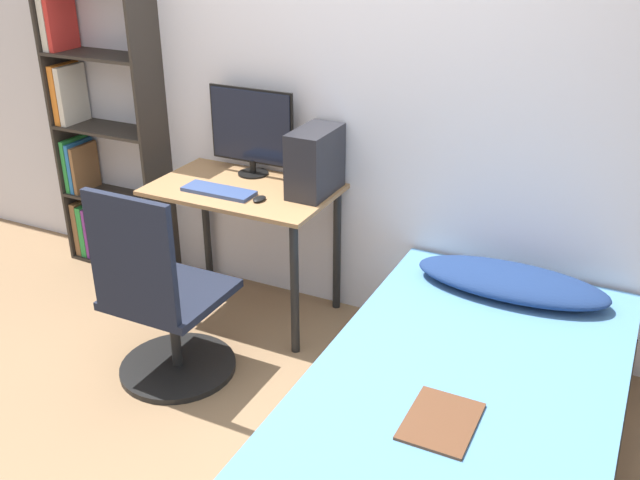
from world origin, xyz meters
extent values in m
plane|color=#846647|center=(0.00, 0.00, 0.00)|extent=(14.00, 14.00, 0.00)
cube|color=silver|center=(0.00, 1.35, 1.25)|extent=(8.00, 0.05, 2.50)
cube|color=#997047|center=(-0.43, 1.03, 0.74)|extent=(0.98, 0.60, 0.02)
cylinder|color=black|center=(-0.87, 0.78, 0.36)|extent=(0.04, 0.04, 0.73)
cylinder|color=black|center=(0.01, 0.78, 0.36)|extent=(0.04, 0.04, 0.73)
cylinder|color=black|center=(-0.87, 1.28, 0.36)|extent=(0.04, 0.04, 0.73)
cylinder|color=black|center=(0.01, 1.28, 0.36)|extent=(0.04, 0.04, 0.73)
cube|color=#2D2823|center=(-1.81, 1.20, 0.89)|extent=(0.02, 0.26, 1.77)
cube|color=#2D2823|center=(-1.14, 1.20, 0.89)|extent=(0.02, 0.26, 1.77)
cube|color=#2D2823|center=(-1.48, 1.20, 0.01)|extent=(0.66, 0.26, 0.02)
cube|color=#2D2823|center=(-1.48, 1.20, 0.45)|extent=(0.66, 0.26, 0.02)
cube|color=#2D2823|center=(-1.48, 1.20, 0.89)|extent=(0.66, 0.26, 0.02)
cube|color=#2D2823|center=(-1.48, 1.20, 1.33)|extent=(0.66, 0.26, 0.02)
cube|color=brown|center=(-1.77, 1.20, 0.20)|extent=(0.04, 0.22, 0.36)
cube|color=green|center=(-1.73, 1.20, 0.19)|extent=(0.04, 0.22, 0.34)
cube|color=#7A338E|center=(-1.69, 1.20, 0.19)|extent=(0.02, 0.22, 0.33)
cube|color=green|center=(-1.78, 1.20, 0.62)|extent=(0.03, 0.22, 0.33)
cube|color=#2870B7|center=(-1.75, 1.20, 0.61)|extent=(0.03, 0.22, 0.32)
cube|color=brown|center=(-1.71, 1.20, 0.61)|extent=(0.03, 0.22, 0.30)
cube|color=orange|center=(-1.77, 1.20, 1.07)|extent=(0.04, 0.22, 0.35)
cube|color=beige|center=(-1.73, 1.20, 1.07)|extent=(0.04, 0.22, 0.35)
cube|color=beige|center=(-1.77, 1.20, 1.51)|extent=(0.04, 0.22, 0.36)
cube|color=red|center=(-1.73, 1.20, 1.51)|extent=(0.03, 0.22, 0.36)
cylinder|color=black|center=(-0.45, 0.37, 0.01)|extent=(0.58, 0.58, 0.03)
cylinder|color=black|center=(-0.45, 0.37, 0.22)|extent=(0.05, 0.05, 0.38)
cube|color=black|center=(-0.45, 0.37, 0.43)|extent=(0.50, 0.50, 0.04)
cube|color=black|center=(-0.45, 0.14, 0.73)|extent=(0.45, 0.04, 0.56)
cube|color=#4C3D2D|center=(1.00, 0.36, 0.10)|extent=(1.18, 1.92, 0.21)
cube|color=teal|center=(1.00, 0.36, 0.33)|extent=(1.15, 1.89, 0.25)
ellipsoid|color=navy|center=(1.00, 1.07, 0.51)|extent=(0.90, 0.36, 0.11)
cube|color=#56331E|center=(1.00, 0.02, 0.46)|extent=(0.24, 0.32, 0.01)
cylinder|color=black|center=(-0.49, 1.23, 0.76)|extent=(0.17, 0.17, 0.01)
cylinder|color=black|center=(-0.49, 1.23, 0.80)|extent=(0.04, 0.04, 0.07)
cube|color=black|center=(-0.49, 1.23, 1.02)|extent=(0.51, 0.01, 0.41)
cube|color=black|center=(-0.49, 1.22, 1.02)|extent=(0.48, 0.01, 0.39)
cube|color=#33477A|center=(-0.51, 0.91, 0.76)|extent=(0.39, 0.14, 0.02)
cube|color=#232328|center=(-0.06, 1.13, 0.92)|extent=(0.18, 0.35, 0.34)
ellipsoid|color=black|center=(-0.26, 0.91, 0.76)|extent=(0.06, 0.09, 0.02)
camera|label=1|loc=(1.50, -1.96, 2.12)|focal=40.00mm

